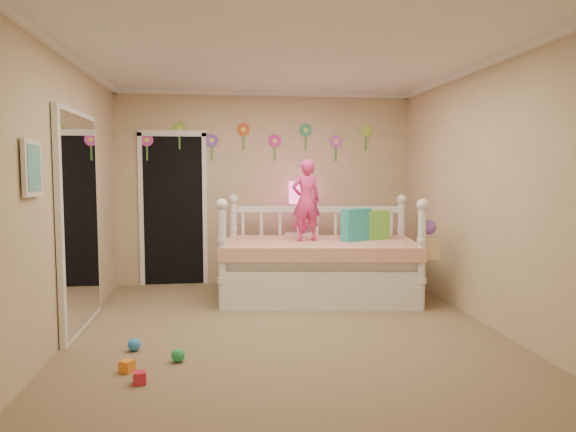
{
  "coord_description": "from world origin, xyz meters",
  "views": [
    {
      "loc": [
        -0.59,
        -4.95,
        1.52
      ],
      "look_at": [
        0.1,
        0.6,
        1.05
      ],
      "focal_mm": 32.85,
      "sensor_mm": 36.0,
      "label": 1
    }
  ],
  "objects": [
    {
      "name": "floor",
      "position": [
        0.0,
        0.0,
        0.0
      ],
      "size": [
        4.0,
        4.5,
        0.01
      ],
      "primitive_type": "cube",
      "color": "#7F684C",
      "rests_on": "ground"
    },
    {
      "name": "ceiling",
      "position": [
        0.0,
        0.0,
        2.6
      ],
      "size": [
        4.0,
        4.5,
        0.01
      ],
      "primitive_type": "cube",
      "color": "white",
      "rests_on": "floor"
    },
    {
      "name": "back_wall",
      "position": [
        0.0,
        2.25,
        1.3
      ],
      "size": [
        4.0,
        0.01,
        2.6
      ],
      "primitive_type": "cube",
      "color": "tan",
      "rests_on": "floor"
    },
    {
      "name": "left_wall",
      "position": [
        -2.0,
        0.0,
        1.3
      ],
      "size": [
        0.01,
        4.5,
        2.6
      ],
      "primitive_type": "cube",
      "color": "tan",
      "rests_on": "floor"
    },
    {
      "name": "right_wall",
      "position": [
        2.0,
        0.0,
        1.3
      ],
      "size": [
        0.01,
        4.5,
        2.6
      ],
      "primitive_type": "cube",
      "color": "tan",
      "rests_on": "floor"
    },
    {
      "name": "crown_molding",
      "position": [
        0.0,
        0.0,
        2.57
      ],
      "size": [
        4.0,
        4.5,
        0.06
      ],
      "primitive_type": null,
      "color": "white",
      "rests_on": "ceiling"
    },
    {
      "name": "daybed",
      "position": [
        0.55,
        1.19,
        0.63
      ],
      "size": [
        2.45,
        1.54,
        1.25
      ],
      "primitive_type": null,
      "rotation": [
        0.0,
        0.0,
        -0.13
      ],
      "color": "white",
      "rests_on": "floor"
    },
    {
      "name": "pillow_turquoise",
      "position": [
        0.99,
        1.15,
        0.89
      ],
      "size": [
        0.4,
        0.31,
        0.38
      ],
      "primitive_type": "cube",
      "rotation": [
        0.0,
        0.0,
        0.52
      ],
      "color": "teal",
      "rests_on": "daybed"
    },
    {
      "name": "pillow_lime",
      "position": [
        1.22,
        1.25,
        0.87
      ],
      "size": [
        0.39,
        0.19,
        0.35
      ],
      "primitive_type": "cube",
      "rotation": [
        0.0,
        0.0,
        0.14
      ],
      "color": "#66BD39",
      "rests_on": "daybed"
    },
    {
      "name": "child",
      "position": [
        0.4,
        1.23,
        1.18
      ],
      "size": [
        0.39,
        0.29,
        0.97
      ],
      "primitive_type": "imported",
      "rotation": [
        0.0,
        0.0,
        3.31
      ],
      "color": "#F13688",
      "rests_on": "daybed"
    },
    {
      "name": "nightstand",
      "position": [
        0.43,
        1.91,
        0.35
      ],
      "size": [
        0.45,
        0.35,
        0.71
      ],
      "primitive_type": "cube",
      "rotation": [
        0.0,
        0.0,
        -0.07
      ],
      "color": "white",
      "rests_on": "floor"
    },
    {
      "name": "table_lamp",
      "position": [
        0.43,
        1.91,
        1.16
      ],
      "size": [
        0.31,
        0.31,
        0.69
      ],
      "color": "#F72068",
      "rests_on": "nightstand"
    },
    {
      "name": "closet_doorway",
      "position": [
        -1.25,
        2.23,
        1.03
      ],
      "size": [
        0.9,
        0.04,
        2.07
      ],
      "primitive_type": "cube",
      "color": "black",
      "rests_on": "back_wall"
    },
    {
      "name": "flower_decals",
      "position": [
        -0.09,
        2.24,
        1.94
      ],
      "size": [
        3.4,
        0.02,
        0.5
      ],
      "primitive_type": null,
      "color": "#B2668C",
      "rests_on": "back_wall"
    },
    {
      "name": "mirror_closet",
      "position": [
        -1.96,
        0.3,
        1.05
      ],
      "size": [
        0.07,
        1.3,
        2.1
      ],
      "primitive_type": "cube",
      "color": "white",
      "rests_on": "left_wall"
    },
    {
      "name": "wall_picture",
      "position": [
        -1.97,
        -0.9,
        1.55
      ],
      "size": [
        0.05,
        0.34,
        0.42
      ],
      "primitive_type": "cube",
      "color": "white",
      "rests_on": "left_wall"
    },
    {
      "name": "hanging_bag",
      "position": [
        1.65,
        0.53,
        0.76
      ],
      "size": [
        0.2,
        0.16,
        0.36
      ],
      "primitive_type": null,
      "color": "beige",
      "rests_on": "daybed"
    },
    {
      "name": "toy_scatter",
      "position": [
        -1.12,
        -0.67,
        0.06
      ],
      "size": [
        0.8,
        1.3,
        0.11
      ],
      "primitive_type": null,
      "rotation": [
        0.0,
        0.0,
        -0.0
      ],
      "color": "#996666",
      "rests_on": "floor"
    }
  ]
}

